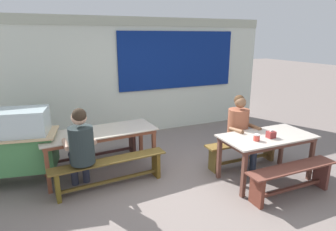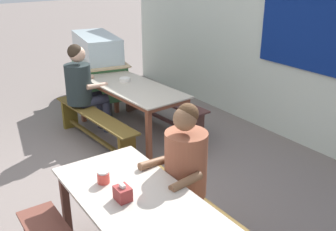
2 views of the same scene
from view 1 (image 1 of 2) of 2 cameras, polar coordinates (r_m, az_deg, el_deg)
The scene contains 14 objects.
ground_plane at distance 4.54m, azimuth 3.35°, elevation -14.52°, with size 40.00×40.00×0.00m, color slate.
backdrop_wall at distance 6.68m, azimuth -7.49°, elevation 8.19°, with size 7.12×0.23×2.70m.
dining_table_far at distance 4.88m, azimuth -13.68°, elevation -3.88°, with size 1.93×0.84×0.76m.
dining_table_near at distance 4.81m, azimuth 19.27°, elevation -4.71°, with size 1.51×0.77×0.76m.
bench_far_back at distance 5.53m, azimuth -14.90°, elevation -5.74°, with size 1.82×0.40×0.46m.
bench_far_front at distance 4.52m, azimuth -11.55°, elevation -10.56°, with size 1.81×0.37×0.46m.
bench_near_back at distance 5.33m, azimuth 14.84°, elevation -6.55°, with size 1.48×0.28×0.46m.
bench_near_front at distance 4.60m, azimuth 23.61°, elevation -11.30°, with size 1.50×0.31×0.46m.
food_cart at distance 5.03m, azimuth -29.83°, elevation -4.83°, with size 1.86×1.00×1.21m.
person_right_near_table at distance 5.06m, azimuth 14.31°, elevation -2.45°, with size 0.49×0.57×1.32m.
person_left_back_turned at distance 4.32m, azimuth -17.14°, elevation -5.68°, with size 0.48×0.59×1.33m.
tissue_box at distance 4.69m, azimuth 20.03°, elevation -3.61°, with size 0.12×0.10×0.13m.
condiment_jar at distance 4.49m, azimuth 17.41°, elevation -4.26°, with size 0.10×0.10×0.10m.
soup_bowl at distance 4.85m, azimuth -15.66°, elevation -2.93°, with size 0.15×0.15×0.05m, color silver.
Camera 1 is at (-1.83, -3.47, 2.29)m, focal length 30.26 mm.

